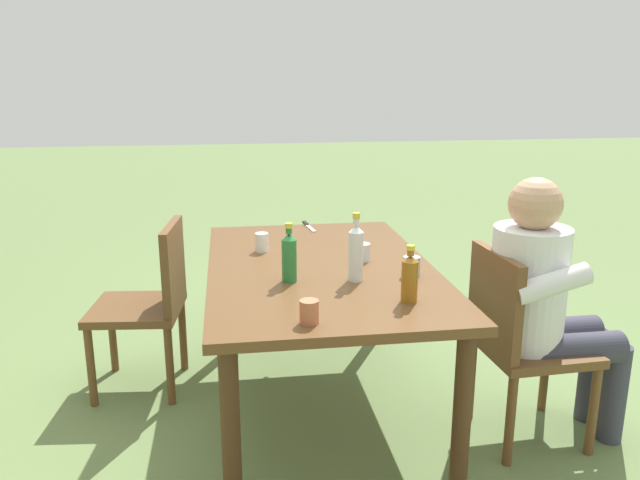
{
  "coord_description": "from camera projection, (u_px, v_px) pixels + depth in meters",
  "views": [
    {
      "loc": [
        -2.73,
        0.41,
        1.59
      ],
      "look_at": [
        0.0,
        0.0,
        0.85
      ],
      "focal_mm": 35.3,
      "sensor_mm": 36.0,
      "label": 1
    }
  ],
  "objects": [
    {
      "name": "backpack_by_near_side",
      "position": [
        256.0,
        286.0,
        4.2
      ],
      "size": [
        0.29,
        0.2,
        0.44
      ],
      "color": "#2D4784",
      "rests_on": "ground_plane"
    },
    {
      "name": "bottle_green",
      "position": [
        289.0,
        256.0,
        2.64
      ],
      "size": [
        0.06,
        0.06,
        0.25
      ],
      "color": "#287A38",
      "rests_on": "dining_table"
    },
    {
      "name": "cup_terracotta",
      "position": [
        309.0,
        312.0,
        2.21
      ],
      "size": [
        0.07,
        0.07,
        0.09
      ],
      "primitive_type": "cylinder",
      "color": "#BC6B47",
      "rests_on": "dining_table"
    },
    {
      "name": "cup_glass",
      "position": [
        362.0,
        252.0,
        2.94
      ],
      "size": [
        0.08,
        0.08,
        0.08
      ],
      "primitive_type": "cylinder",
      "color": "silver",
      "rests_on": "dining_table"
    },
    {
      "name": "cup_steel",
      "position": [
        412.0,
        266.0,
        2.72
      ],
      "size": [
        0.07,
        0.07,
        0.09
      ],
      "primitive_type": "cylinder",
      "color": "#B2B7BC",
      "rests_on": "dining_table"
    },
    {
      "name": "ground_plane",
      "position": [
        320.0,
        408.0,
        3.08
      ],
      "size": [
        24.0,
        24.0,
        0.0
      ],
      "primitive_type": "plane",
      "color": "#6B844C"
    },
    {
      "name": "chair_far_right",
      "position": [
        152.0,
        298.0,
        3.17
      ],
      "size": [
        0.48,
        0.48,
        0.87
      ],
      "color": "brown",
      "rests_on": "ground_plane"
    },
    {
      "name": "bottle_amber",
      "position": [
        410.0,
        278.0,
        2.4
      ],
      "size": [
        0.06,
        0.06,
        0.23
      ],
      "color": "#996019",
      "rests_on": "dining_table"
    },
    {
      "name": "cup_white",
      "position": [
        262.0,
        242.0,
        3.1
      ],
      "size": [
        0.07,
        0.07,
        0.09
      ],
      "primitive_type": "cylinder",
      "color": "white",
      "rests_on": "dining_table"
    },
    {
      "name": "dining_table",
      "position": [
        320.0,
        282.0,
        2.91
      ],
      "size": [
        1.62,
        1.02,
        0.73
      ],
      "color": "brown",
      "rests_on": "ground_plane"
    },
    {
      "name": "chair_near_left",
      "position": [
        517.0,
        336.0,
        2.71
      ],
      "size": [
        0.46,
        0.46,
        0.87
      ],
      "color": "brown",
      "rests_on": "ground_plane"
    },
    {
      "name": "person_in_white_shirt",
      "position": [
        544.0,
        298.0,
        2.69
      ],
      "size": [
        0.47,
        0.61,
        1.18
      ],
      "color": "white",
      "rests_on": "ground_plane"
    },
    {
      "name": "bottle_clear",
      "position": [
        356.0,
        252.0,
        2.64
      ],
      "size": [
        0.06,
        0.06,
        0.29
      ],
      "color": "white",
      "rests_on": "dining_table"
    },
    {
      "name": "table_knife",
      "position": [
        308.0,
        226.0,
        3.61
      ],
      "size": [
        0.24,
        0.05,
        0.01
      ],
      "color": "silver",
      "rests_on": "dining_table"
    }
  ]
}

